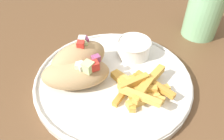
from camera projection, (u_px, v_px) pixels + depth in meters
name	position (u px, v px, depth m)	size (l,w,h in m)	color
table	(116.00, 90.00, 0.50)	(1.27, 1.27, 0.71)	brown
plate	(112.00, 79.00, 0.42)	(0.30, 0.30, 0.02)	white
pita_sandwich_near	(76.00, 73.00, 0.39)	(0.14, 0.10, 0.06)	tan
pita_sandwich_far	(79.00, 58.00, 0.41)	(0.12, 0.13, 0.07)	tan
fries_pile	(140.00, 88.00, 0.38)	(0.12, 0.10, 0.03)	#E5B251
sauce_ramekin	(134.00, 47.00, 0.46)	(0.07, 0.07, 0.03)	white
water_glass	(204.00, 14.00, 0.51)	(0.08, 0.08, 0.12)	#8CCC93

